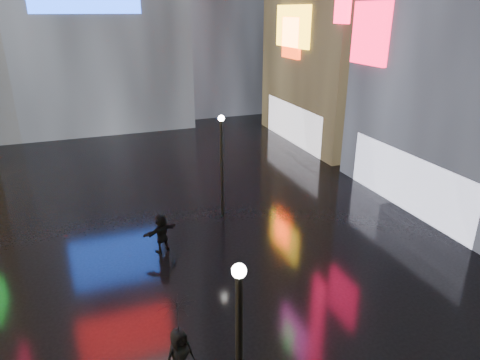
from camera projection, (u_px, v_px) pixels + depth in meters
ground at (185, 217)px, 21.65m from camera, size 140.00×140.00×0.00m
lamp_near at (239, 355)px, 9.05m from camera, size 0.30×0.30×5.20m
lamp_far at (222, 161)px, 20.73m from camera, size 0.30×0.30×5.20m
pedestrian_4 at (180, 356)px, 11.76m from camera, size 1.01×0.82×1.78m
pedestrian_5 at (162, 233)px, 18.31m from camera, size 1.68×1.08×1.73m
umbrella_2 at (177, 316)px, 11.25m from camera, size 1.42×1.42×0.96m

